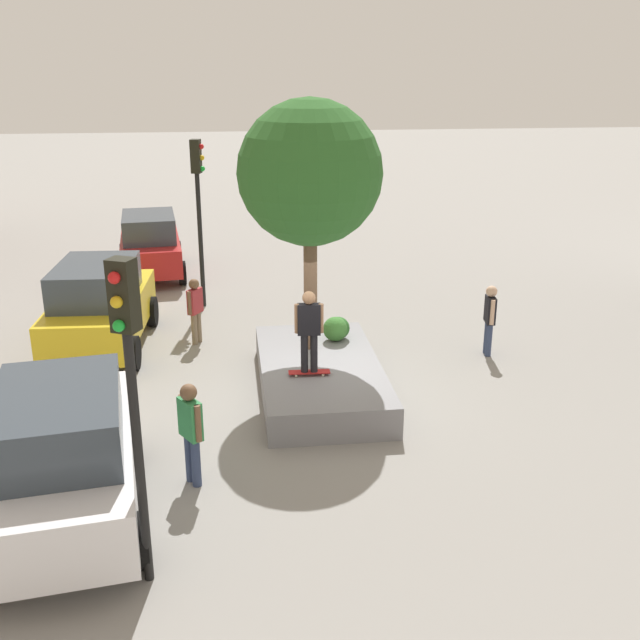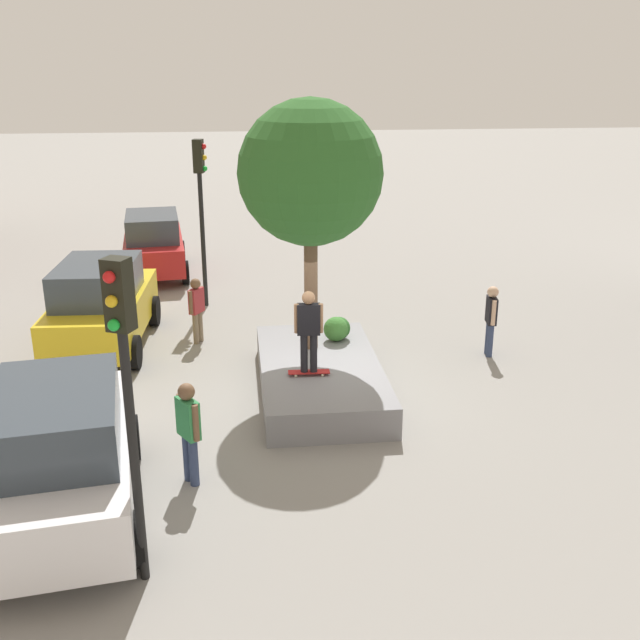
% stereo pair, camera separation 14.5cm
% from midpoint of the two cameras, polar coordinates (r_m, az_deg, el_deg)
% --- Properties ---
extents(ground_plane, '(120.00, 120.00, 0.00)m').
position_cam_midpoint_polar(ground_plane, '(15.02, 0.35, -5.59)').
color(ground_plane, gray).
extents(planter_ledge, '(4.57, 2.38, 0.62)m').
position_cam_midpoint_polar(planter_ledge, '(14.97, 0.28, -4.37)').
color(planter_ledge, gray).
rests_on(planter_ledge, ground).
extents(plaza_tree, '(2.87, 2.87, 5.09)m').
position_cam_midpoint_polar(plaza_tree, '(14.69, -0.46, 11.23)').
color(plaza_tree, brown).
rests_on(plaza_tree, planter_ledge).
extents(boxwood_shrub, '(0.49, 0.49, 0.49)m').
position_cam_midpoint_polar(boxwood_shrub, '(16.01, 1.74, -0.63)').
color(boxwood_shrub, '#2D6628').
rests_on(boxwood_shrub, planter_ledge).
extents(hedge_clump, '(0.53, 0.53, 0.53)m').
position_cam_midpoint_polar(hedge_clump, '(15.90, 1.49, -0.70)').
color(hedge_clump, '#3D7A33').
rests_on(hedge_clump, planter_ledge).
extents(skateboard, '(0.25, 0.81, 0.07)m').
position_cam_midpoint_polar(skateboard, '(14.24, -0.57, -4.05)').
color(skateboard, '#A51E1E').
rests_on(skateboard, planter_ledge).
extents(skateboarder, '(0.25, 0.55, 1.61)m').
position_cam_midpoint_polar(skateboarder, '(13.90, -0.58, -0.46)').
color(skateboarder, black).
rests_on(skateboarder, skateboard).
extents(police_car, '(4.71, 2.58, 2.09)m').
position_cam_midpoint_polar(police_car, '(11.28, -18.96, -9.64)').
color(police_car, white).
rests_on(police_car, ground).
extents(taxi_cab, '(4.53, 2.27, 2.06)m').
position_cam_midpoint_polar(taxi_cab, '(17.69, -16.30, 1.16)').
color(taxi_cab, gold).
rests_on(taxi_cab, ground).
extents(sedan_parked, '(4.34, 2.30, 1.94)m').
position_cam_midpoint_polar(sedan_parked, '(23.60, -12.56, 5.78)').
color(sedan_parked, '#B21E1E').
rests_on(sedan_parked, ground).
extents(traffic_light_corner, '(0.33, 0.36, 4.46)m').
position_cam_midpoint_polar(traffic_light_corner, '(19.79, -8.97, 9.54)').
color(traffic_light_corner, black).
rests_on(traffic_light_corner, ground).
extents(traffic_light_median, '(0.37, 0.36, 4.27)m').
position_cam_midpoint_polar(traffic_light_median, '(8.90, -14.35, -3.78)').
color(traffic_light_median, black).
rests_on(traffic_light_median, ground).
extents(passerby_with_bag, '(0.51, 0.41, 1.71)m').
position_cam_midpoint_polar(passerby_with_bag, '(11.71, -9.76, -8.10)').
color(passerby_with_bag, navy).
rests_on(passerby_with_bag, ground).
extents(bystander_watching, '(0.55, 0.25, 1.63)m').
position_cam_midpoint_polar(bystander_watching, '(16.99, 13.31, 0.31)').
color(bystander_watching, navy).
rests_on(bystander_watching, ground).
extents(pedestrian_crossing, '(0.47, 0.37, 1.58)m').
position_cam_midpoint_polar(pedestrian_crossing, '(17.54, -9.27, 1.08)').
color(pedestrian_crossing, '#847056').
rests_on(pedestrian_crossing, ground).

